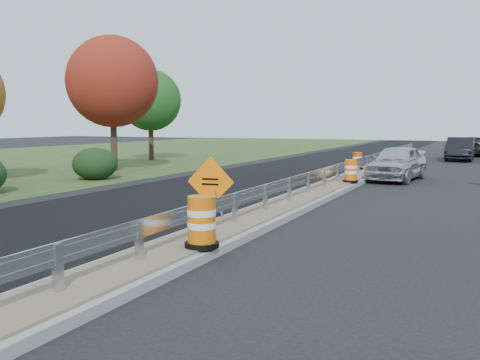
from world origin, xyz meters
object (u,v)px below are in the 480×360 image
at_px(caution_sign, 211,208).
at_px(barrel_median_near, 202,223).
at_px(barrel_median_mid, 351,171).
at_px(car_dark_mid, 460,149).
at_px(barrel_median_far, 357,161).
at_px(car_silver, 397,163).
at_px(car_dark_far, 472,146).

xyz_separation_m(caution_sign, barrel_median_near, (1.45, -3.12, 0.26)).
bearing_deg(barrel_median_mid, barrel_median_near, -90.00).
height_order(barrel_median_near, barrel_median_mid, barrel_median_near).
xyz_separation_m(barrel_median_near, car_dark_mid, (3.35, 31.72, 0.10)).
distance_m(barrel_median_mid, barrel_median_far, 6.33).
height_order(car_silver, car_dark_far, car_silver).
distance_m(barrel_median_far, car_dark_far, 19.65).
height_order(car_silver, car_dark_mid, car_dark_mid).
distance_m(barrel_median_near, barrel_median_far, 18.97).
bearing_deg(car_dark_mid, barrel_median_near, -95.14).
xyz_separation_m(caution_sign, car_dark_far, (5.45, 34.80, 0.31)).
height_order(barrel_median_mid, car_silver, car_silver).
xyz_separation_m(barrel_median_near, car_silver, (1.29, 16.42, 0.10)).
height_order(caution_sign, car_silver, caution_sign).
bearing_deg(car_dark_far, car_silver, 83.57).
distance_m(caution_sign, barrel_median_far, 15.83).
distance_m(barrel_median_far, car_silver, 3.48).
bearing_deg(car_dark_far, barrel_median_near, 84.73).
height_order(barrel_median_far, car_dark_far, car_dark_far).
xyz_separation_m(caution_sign, barrel_median_far, (0.35, 15.82, 0.20)).
bearing_deg(car_silver, barrel_median_mid, -102.22).
distance_m(car_silver, car_dark_far, 21.66).
relative_size(caution_sign, car_dark_mid, 0.36).
xyz_separation_m(barrel_median_mid, car_dark_far, (4.00, 25.21, 0.09)).
xyz_separation_m(car_silver, car_dark_mid, (2.06, 15.30, 0.00)).
height_order(barrel_median_near, car_silver, car_silver).
xyz_separation_m(barrel_median_near, car_dark_far, (4.00, 37.91, 0.05)).
bearing_deg(barrel_median_mid, barrel_median_far, 100.00).
xyz_separation_m(caution_sign, barrel_median_mid, (1.45, 9.58, 0.22)).
bearing_deg(barrel_median_near, barrel_median_mid, 90.00).
distance_m(barrel_median_near, car_dark_far, 38.12).
bearing_deg(car_silver, barrel_median_far, 140.55).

